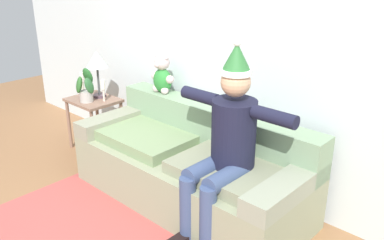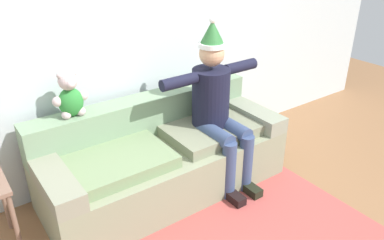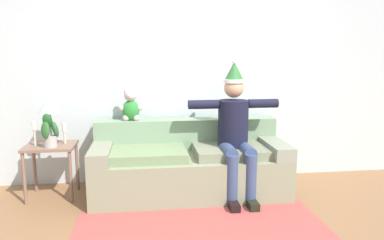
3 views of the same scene
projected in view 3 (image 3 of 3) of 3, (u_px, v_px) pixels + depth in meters
name	position (u px, v px, depth m)	size (l,w,h in m)	color
ground_plane	(203.00, 233.00, 3.29)	(10.00, 10.00, 0.00)	#8F633F
back_wall	(184.00, 73.00, 4.57)	(7.00, 0.10, 2.70)	silver
couch	(189.00, 165.00, 4.23)	(2.17, 0.89, 0.81)	gray
person_seated	(235.00, 128.00, 4.06)	(1.02, 0.77, 1.53)	black
teddy_bear	(131.00, 106.00, 4.31)	(0.29, 0.17, 0.38)	#2C8234
side_table	(51.00, 154.00, 4.05)	(0.53, 0.45, 0.60)	#836250
table_lamp	(49.00, 107.00, 4.05)	(0.24, 0.24, 0.52)	#523D48
potted_plant	(50.00, 133.00, 3.92)	(0.20, 0.26, 0.38)	#ADA8A3
candle_tall	(34.00, 130.00, 3.97)	(0.04, 0.04, 0.28)	beige
candle_short	(64.00, 130.00, 4.07)	(0.04, 0.04, 0.24)	beige
area_rug	(203.00, 234.00, 3.27)	(2.33, 1.23, 0.01)	#B24B46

